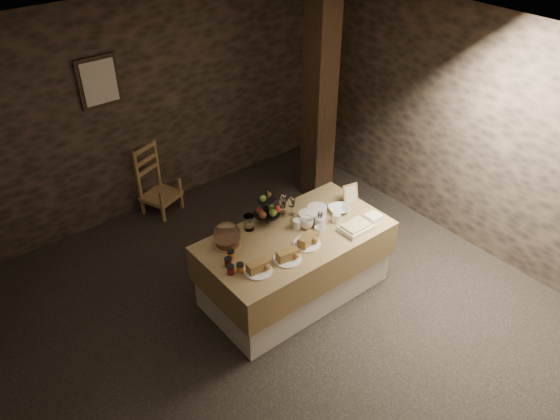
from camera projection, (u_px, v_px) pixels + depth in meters
ground_plane at (253, 325)px, 5.28m from camera, size 5.50×5.00×0.01m
room_shell at (247, 189)px, 4.39m from camera, size 5.52×5.02×2.60m
buffet_table at (295, 260)px, 5.44m from camera, size 1.86×0.99×0.74m
chair at (157, 183)px, 6.71m from camera, size 0.52×0.51×0.68m
timber_column at (320, 101)px, 6.49m from camera, size 0.30×0.30×2.60m
framed_picture at (99, 82)px, 5.79m from camera, size 0.45×0.04×0.55m
plate_stack_a at (308, 217)px, 5.41m from camera, size 0.19×0.19×0.10m
plate_stack_b at (317, 210)px, 5.52m from camera, size 0.20×0.20×0.08m
cutlery_holder at (320, 222)px, 5.32m from camera, size 0.10×0.10×0.12m
cup_a at (307, 223)px, 5.32m from camera, size 0.15×0.15×0.11m
cup_b at (319, 231)px, 5.24m from camera, size 0.12×0.12×0.08m
mug_c at (297, 224)px, 5.32m from camera, size 0.09×0.09×0.09m
mug_d at (336, 218)px, 5.41m from camera, size 0.08×0.08×0.09m
bowl at (339, 209)px, 5.56m from camera, size 0.27×0.27×0.05m
cake_dome at (227, 236)px, 5.07m from camera, size 0.26×0.26×0.26m
fruit_stand at (268, 210)px, 5.35m from camera, size 0.27×0.27×0.38m
bread_platter_left at (258, 268)px, 4.80m from camera, size 0.26×0.26×0.11m
bread_platter_center at (287, 256)px, 4.93m from camera, size 0.26×0.26×0.11m
bread_platter_right at (307, 241)px, 5.11m from camera, size 0.26×0.26×0.11m
jam_jars at (232, 264)px, 4.84m from camera, size 0.18×0.26×0.07m
tart_dish at (356, 227)px, 5.30m from camera, size 0.30×0.22×0.07m
square_dish at (373, 217)px, 5.46m from camera, size 0.14×0.14×0.04m
menu_frame at (351, 194)px, 5.68m from camera, size 0.18×0.10×0.22m
storage_jar_a at (249, 222)px, 5.29m from camera, size 0.10×0.10×0.16m
storage_jar_b at (249, 222)px, 5.31m from camera, size 0.09×0.09×0.14m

